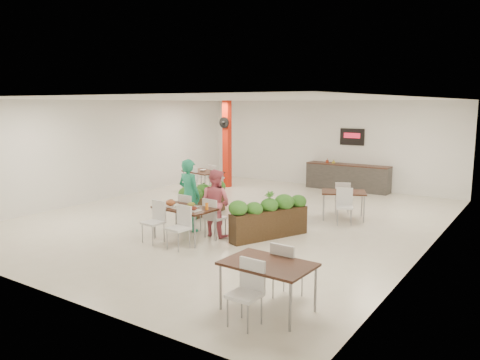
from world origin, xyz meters
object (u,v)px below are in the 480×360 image
Objects in this scene: main_table at (184,212)px; diner_man at (189,195)px; planter_left at (203,198)px; planter_right at (269,216)px; side_table_c at (268,270)px; side_table_a at (203,174)px; red_column at (227,143)px; diner_woman at (216,203)px; service_counter at (348,177)px; side_table_b at (343,196)px.

main_table is 0.80m from diner_man.
planter_right is (2.66, -0.93, 0.01)m from planter_left.
side_table_a is at bearing 135.82° from side_table_c.
red_column is at bearing 130.50° from side_table_c.
side_table_a is at bearing -92.79° from red_column.
service_counter is at bearing -88.81° from diner_woman.
diner_woman is 0.96× the size of side_table_b.
red_column reaches higher than planter_right.
diner_woman reaches higher than main_table.
service_counter is at bearing 85.08° from side_table_b.
planter_left is 1.12× the size of side_table_c.
side_table_b is at bearing 74.98° from planter_right.
side_table_a is (-3.24, 4.81, 0.01)m from main_table.
planter_right is (4.74, -5.00, -1.13)m from red_column.
side_table_b is (5.47, -2.29, -1.02)m from red_column.
main_table is 0.79m from diner_woman.
main_table is 0.87× the size of planter_right.
diner_woman reaches higher than planter_right.
planter_left is at bearing 160.67° from planter_right.
diner_man reaches higher than planter_right.
main_table is at bearing -62.44° from planter_left.
side_table_c is at bearing -51.42° from red_column.
diner_woman is (-0.41, -7.38, 0.30)m from service_counter.
service_counter is 1.79× the size of side_table_a.
diner_man is (-0.39, 0.65, 0.25)m from main_table.
main_table is 0.93× the size of planter_left.
main_table is (3.18, -6.17, -1.01)m from red_column.
side_table_b is (2.29, 3.88, -0.01)m from main_table.
red_column reaches higher than planter_left.
diner_man reaches higher than planter_left.
diner_man reaches higher than main_table.
service_counter reaches higher than diner_man.
diner_man is (-1.21, -7.38, 0.39)m from service_counter.
service_counter is 4.41m from side_table_b.
side_table_a is at bearing 146.07° from side_table_b.
side_table_c is at bearing -32.00° from main_table.
planter_right is 2.81m from side_table_b.
service_counter is at bearing 84.15° from main_table.
service_counter is 10.56m from side_table_c.
service_counter is (4.00, 1.86, -1.15)m from red_column.
diner_man is 1.06× the size of side_table_a.
planter_left is (-0.71, 1.45, -0.39)m from diner_man.
diner_man is at bearing -154.07° from side_table_b.
diner_man reaches higher than side_table_b.
planter_right is (1.56, 1.17, -0.12)m from main_table.
side_table_c is at bearing -31.95° from side_table_a.
red_column is 4.56m from service_counter.
service_counter is 1.70× the size of diner_man.
side_table_a is (-4.80, 3.64, 0.13)m from planter_right.
planter_right is at bearing -23.01° from side_table_a.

